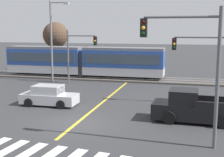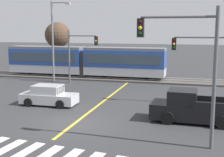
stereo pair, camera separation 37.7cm
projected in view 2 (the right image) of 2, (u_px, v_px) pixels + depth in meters
name	position (u px, v px, depth m)	size (l,w,h in m)	color
ground_plane	(75.00, 123.00, 18.95)	(200.00, 200.00, 0.00)	#333335
track_bed	(131.00, 79.00, 35.02)	(120.00, 4.00, 0.18)	#4C4742
rail_near	(130.00, 79.00, 34.31)	(120.00, 0.08, 0.10)	#939399
rail_far	(133.00, 77.00, 35.69)	(120.00, 0.08, 0.10)	#939399
light_rail_tram	(85.00, 60.00, 36.14)	(18.50, 2.64, 3.43)	#B7BAC1
crosswalk_stripe_2	(4.00, 150.00, 14.81)	(0.56, 2.80, 0.01)	silver
crosswalk_stripe_3	(23.00, 153.00, 14.40)	(0.56, 2.80, 0.01)	silver
crosswalk_stripe_4	(44.00, 157.00, 14.00)	(0.56, 2.80, 0.01)	silver
lane_centre_line	(103.00, 101.00, 24.62)	(0.20, 17.88, 0.01)	gold
sedan_crossing	(49.00, 96.00, 23.41)	(4.23, 1.97, 1.52)	#B7BABF
pickup_truck	(193.00, 109.00, 19.08)	(5.46, 2.37, 1.98)	black
traffic_light_far_left	(79.00, 49.00, 32.19)	(3.25, 0.38, 5.57)	#515459
traffic_light_mid_right	(208.00, 56.00, 22.72)	(4.25, 0.38, 5.64)	#515459
traffic_light_near_right	(189.00, 57.00, 14.55)	(3.75, 0.38, 6.71)	#515459
street_lamp_west	(54.00, 36.00, 33.42)	(2.20, 0.28, 8.60)	slate
bare_tree_far_west	(58.00, 35.00, 42.19)	(3.43, 3.43, 6.57)	brown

